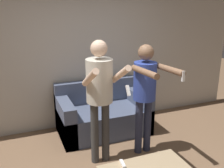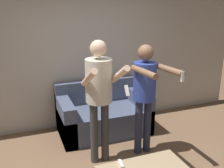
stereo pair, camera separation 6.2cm
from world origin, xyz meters
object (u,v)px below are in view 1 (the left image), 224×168
Objects in this scene: person_standing_right at (145,87)px; remote_far at (123,164)px; couch at (103,115)px; person_standing_left at (100,88)px.

remote_far is (-0.69, -0.77, -0.60)m from person_standing_right.
person_standing_right reaches higher than remote_far.
couch is at bearing 111.17° from person_standing_right.
person_standing_right is at bearing -0.91° from person_standing_left.
person_standing_right is 10.78× the size of remote_far.
couch reaches higher than remote_far.
remote_far is (-0.01, -0.78, -0.67)m from person_standing_left.
person_standing_right reaches higher than couch.
remote_far is (-0.35, -1.65, 0.15)m from couch.
couch is 1.69m from remote_far.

